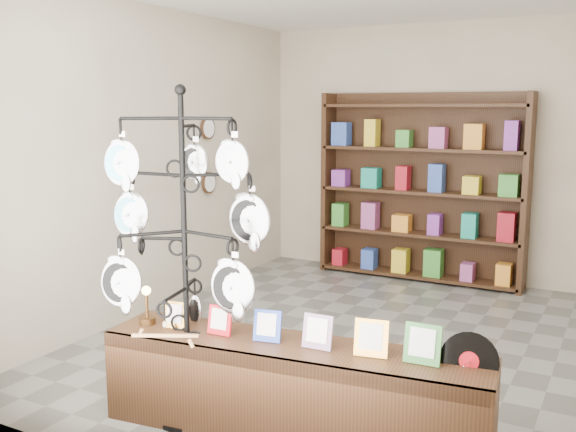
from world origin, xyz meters
name	(u,v)px	position (x,y,z in m)	size (l,w,h in m)	color
ground	(341,338)	(0.00, 0.00, 0.00)	(5.00, 5.00, 0.00)	slate
room_envelope	(344,129)	(0.00, 0.00, 1.85)	(5.00, 5.00, 5.00)	beige
display_tree	(184,232)	(-0.28, -1.85, 1.25)	(1.18, 1.18, 2.17)	black
front_shelf	(292,390)	(0.42, -1.72, 0.30)	(2.46, 0.77, 0.85)	black
back_shelving	(421,193)	(0.00, 2.30, 1.03)	(2.42, 0.36, 2.20)	black
wall_clocks	(208,156)	(-1.97, 0.80, 1.50)	(0.03, 0.24, 0.84)	black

